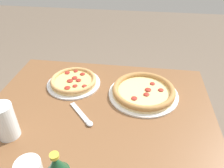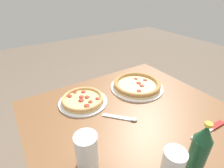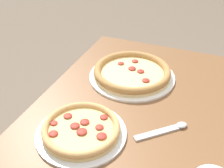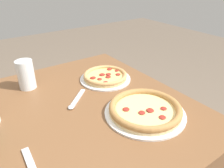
{
  "view_description": "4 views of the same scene",
  "coord_description": "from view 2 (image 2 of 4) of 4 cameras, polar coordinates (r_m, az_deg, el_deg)",
  "views": [
    {
      "loc": [
        0.16,
        -0.66,
        1.36
      ],
      "look_at": [
        0.04,
        0.19,
        0.76
      ],
      "focal_mm": 35.0,
      "sensor_mm": 36.0,
      "label": 1
    },
    {
      "loc": [
        -0.45,
        -0.54,
        1.3
      ],
      "look_at": [
        0.03,
        0.21,
        0.79
      ],
      "focal_mm": 28.0,
      "sensor_mm": 36.0,
      "label": 2
    },
    {
      "loc": [
        -0.68,
        -0.09,
        1.31
      ],
      "look_at": [
        0.01,
        0.18,
        0.81
      ],
      "focal_mm": 45.0,
      "sensor_mm": 36.0,
      "label": 3
    },
    {
      "loc": [
        0.71,
        -0.35,
        1.25
      ],
      "look_at": [
        -0.02,
        0.16,
        0.78
      ],
      "focal_mm": 35.0,
      "sensor_mm": 36.0,
      "label": 4
    }
  ],
  "objects": [
    {
      "name": "knife",
      "position": [
        0.92,
        29.29,
        -12.74
      ],
      "size": [
        0.21,
        0.03,
        0.01
      ],
      "color": "maroon",
      "rests_on": "table"
    },
    {
      "name": "table",
      "position": [
        1.17,
        4.85,
        -23.3
      ],
      "size": [
        0.99,
        0.86,
        0.73
      ],
      "color": "brown",
      "rests_on": "ground_plane"
    },
    {
      "name": "beer_bottle",
      "position": [
        0.66,
        26.5,
        -19.04
      ],
      "size": [
        0.06,
        0.06,
        0.22
      ],
      "color": "#194728",
      "rests_on": "table"
    },
    {
      "name": "glass_water",
      "position": [
        0.65,
        -8.17,
        -21.21
      ],
      "size": [
        0.08,
        0.08,
        0.14
      ],
      "color": "white",
      "rests_on": "table"
    },
    {
      "name": "pizza_salami",
      "position": [
        0.98,
        -9.46,
        -5.07
      ],
      "size": [
        0.27,
        0.27,
        0.04
      ],
      "color": "silver",
      "rests_on": "table"
    },
    {
      "name": "spoon",
      "position": [
        0.87,
        3.72,
        -11.0
      ],
      "size": [
        0.13,
        0.14,
        0.01
      ],
      "color": "silver",
      "rests_on": "table"
    },
    {
      "name": "pizza_margherita",
      "position": [
        1.11,
        8.12,
        -0.29
      ],
      "size": [
        0.33,
        0.33,
        0.04
      ],
      "color": "white",
      "rests_on": "table"
    }
  ]
}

